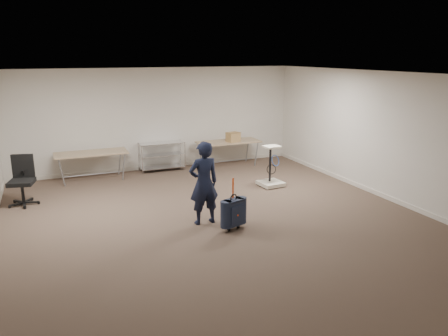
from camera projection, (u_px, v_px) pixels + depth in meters
name	position (u px, v px, depth m)	size (l,w,h in m)	color
ground	(219.00, 222.00, 8.44)	(9.00, 9.00, 0.00)	#47362B
room_shell	(195.00, 199.00, 9.66)	(8.00, 9.00, 9.00)	beige
folding_table_left	(91.00, 154.00, 11.08)	(1.80, 0.75, 0.73)	#927C59
folding_table_right	(228.00, 143.00, 12.50)	(1.80, 0.75, 0.73)	#927C59
wire_shelf	(162.00, 155.00, 12.07)	(1.22, 0.47, 0.80)	silver
person	(204.00, 183.00, 8.20)	(0.58, 0.38, 1.60)	black
suitcase	(234.00, 212.00, 8.00)	(0.41, 0.31, 0.99)	black
office_chair	(23.00, 190.00, 9.38)	(0.65, 0.65, 1.06)	black
equipment_cart	(271.00, 176.00, 10.69)	(0.59, 0.59, 1.01)	#F0E3CE
cardboard_box	(233.00, 137.00, 12.41)	(0.35, 0.27, 0.27)	#A36D4B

